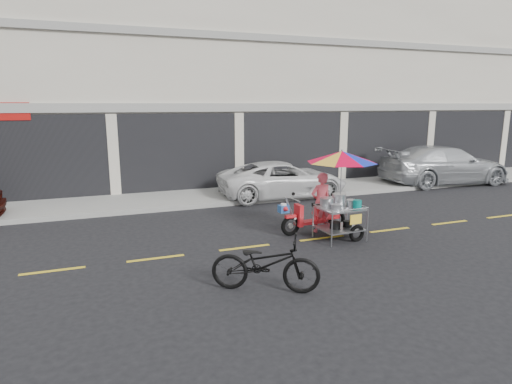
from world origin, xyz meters
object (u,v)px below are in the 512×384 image
object	(u,v)px
silver_pickup	(444,165)
food_vendor_rig	(333,182)
near_bicycle	(265,264)
white_pickup	(283,179)

from	to	relation	value
silver_pickup	food_vendor_rig	size ratio (longest dim) A/B	2.40
silver_pickup	near_bicycle	distance (m)	12.72
white_pickup	near_bicycle	world-z (taller)	white_pickup
white_pickup	near_bicycle	size ratio (longest dim) A/B	2.37
silver_pickup	food_vendor_rig	bearing A→B (deg)	124.63
silver_pickup	food_vendor_rig	distance (m)	9.16
white_pickup	silver_pickup	xyz separation A→B (m)	(7.19, 0.00, 0.15)
near_bicycle	food_vendor_rig	world-z (taller)	food_vendor_rig
white_pickup	food_vendor_rig	size ratio (longest dim) A/B	2.01
white_pickup	food_vendor_rig	distance (m)	4.71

